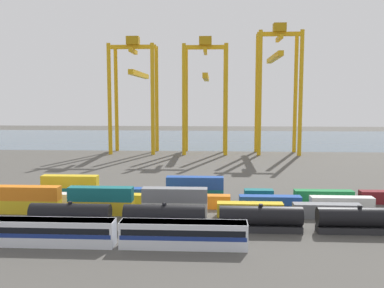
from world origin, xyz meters
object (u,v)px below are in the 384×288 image
at_px(freight_tank_row, 212,218).
at_px(shipping_container_4, 175,208).
at_px(shipping_container_13, 70,193).
at_px(gantry_crane_east, 278,75).
at_px(shipping_container_8, 63,200).
at_px(passenger_train, 117,232).
at_px(gantry_crane_west, 135,83).
at_px(shipping_container_9, 131,200).
at_px(gantry_crane_central, 205,85).
at_px(shipping_container_19, 324,196).

xyz_separation_m(freight_tank_row, shipping_container_4, (-7.02, 8.67, -0.88)).
relative_size(shipping_container_13, gantry_crane_east, 0.24).
relative_size(shipping_container_8, shipping_container_13, 0.50).
relative_size(passenger_train, gantry_crane_east, 0.76).
height_order(shipping_container_4, gantry_crane_west, gantry_crane_west).
distance_m(freight_tank_row, gantry_crane_west, 109.53).
xyz_separation_m(shipping_container_4, shipping_container_13, (-23.77, 11.40, 0.00)).
xyz_separation_m(shipping_container_4, shipping_container_9, (-9.43, 5.70, 0.00)).
distance_m(shipping_container_4, shipping_container_8, 24.01).
xyz_separation_m(passenger_train, shipping_container_8, (-16.48, 22.62, -0.84)).
xyz_separation_m(gantry_crane_west, gantry_crane_central, (28.33, -0.60, -0.54)).
distance_m(shipping_container_4, shipping_container_13, 26.36).
distance_m(freight_tank_row, shipping_container_9, 21.86).
height_order(freight_tank_row, gantry_crane_west, gantry_crane_west).
height_order(shipping_container_13, gantry_crane_central, gantry_crane_central).
relative_size(gantry_crane_west, gantry_crane_central, 1.01).
bearing_deg(shipping_container_9, passenger_train, -83.45).
distance_m(passenger_train, gantry_crane_east, 119.53).
distance_m(shipping_container_9, gantry_crane_west, 92.46).
distance_m(shipping_container_13, gantry_crane_east, 102.65).
bearing_deg(gantry_crane_east, shipping_container_4, -108.99).
distance_m(shipping_container_13, gantry_crane_central, 89.26).
height_order(shipping_container_9, gantry_crane_central, gantry_crane_central).
bearing_deg(shipping_container_9, gantry_crane_west, 100.00).
bearing_deg(passenger_train, gantry_crane_west, 99.30).
height_order(shipping_container_8, shipping_container_19, same).
xyz_separation_m(freight_tank_row, shipping_container_19, (23.16, 20.07, -0.88)).
relative_size(gantry_crane_west, gantry_crane_east, 0.91).
bearing_deg(passenger_train, shipping_container_19, 37.42).
bearing_deg(shipping_container_9, gantry_crane_central, 81.51).
bearing_deg(freight_tank_row, gantry_crane_west, 107.40).
bearing_deg(shipping_container_19, shipping_container_13, 180.00).
bearing_deg(freight_tank_row, gantry_crane_east, 76.22).
bearing_deg(shipping_container_8, gantry_crane_east, 57.57).
xyz_separation_m(passenger_train, shipping_container_19, (37.02, 28.32, -0.84)).
bearing_deg(shipping_container_8, gantry_crane_west, 90.99).
bearing_deg(shipping_container_4, gantry_crane_central, 87.83).
xyz_separation_m(passenger_train, shipping_container_13, (-16.93, 28.32, -0.84)).
relative_size(shipping_container_4, gantry_crane_west, 0.26).
height_order(shipping_container_8, gantry_crane_central, gantry_crane_central).
xyz_separation_m(shipping_container_8, gantry_crane_west, (-1.51, 87.28, 26.35)).
relative_size(passenger_train, shipping_container_8, 6.30).
xyz_separation_m(gantry_crane_west, gantry_crane_east, (56.66, -0.46, 3.06)).
relative_size(shipping_container_13, gantry_crane_west, 0.26).
height_order(freight_tank_row, shipping_container_19, freight_tank_row).
distance_m(shipping_container_8, shipping_container_13, 5.72).
distance_m(gantry_crane_central, gantry_crane_east, 28.56).
distance_m(shipping_container_4, shipping_container_19, 32.26).
xyz_separation_m(shipping_container_4, gantry_crane_west, (-24.83, 92.98, 26.35)).
relative_size(freight_tank_row, shipping_container_8, 10.09).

